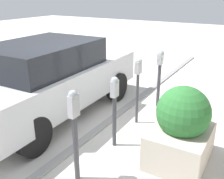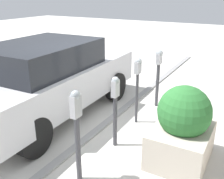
{
  "view_description": "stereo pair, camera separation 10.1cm",
  "coord_description": "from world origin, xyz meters",
  "px_view_note": "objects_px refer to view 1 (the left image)",
  "views": [
    {
      "loc": [
        -4.04,
        -2.55,
        2.62
      ],
      "look_at": [
        0.0,
        -0.14,
        0.86
      ],
      "focal_mm": 42.0,
      "sensor_mm": 36.0,
      "label": 1
    },
    {
      "loc": [
        -4.09,
        -2.46,
        2.62
      ],
      "look_at": [
        0.0,
        -0.14,
        0.86
      ],
      "focal_mm": 42.0,
      "sensor_mm": 36.0,
      "label": 2
    }
  ],
  "objects_px": {
    "parking_meter_second": "(114,102)",
    "planter_box": "(181,129)",
    "parking_meter_nearest": "(75,125)",
    "parked_car_front": "(49,77)",
    "parking_meter_fourth": "(160,69)",
    "parking_meter_middle": "(138,77)"
  },
  "relations": [
    {
      "from": "parking_meter_nearest",
      "to": "planter_box",
      "type": "bearing_deg",
      "value": -43.27
    },
    {
      "from": "parking_meter_fourth",
      "to": "planter_box",
      "type": "xyz_separation_m",
      "value": [
        -1.89,
        -1.12,
        -0.35
      ]
    },
    {
      "from": "parking_meter_second",
      "to": "parking_meter_nearest",
      "type": "bearing_deg",
      "value": 179.46
    },
    {
      "from": "parking_meter_nearest",
      "to": "parking_meter_second",
      "type": "height_order",
      "value": "parking_meter_nearest"
    },
    {
      "from": "planter_box",
      "to": "parking_meter_second",
      "type": "bearing_deg",
      "value": 97.5
    },
    {
      "from": "parking_meter_second",
      "to": "parked_car_front",
      "type": "xyz_separation_m",
      "value": [
        0.42,
        1.92,
        0.02
      ]
    },
    {
      "from": "parking_meter_nearest",
      "to": "parked_car_front",
      "type": "height_order",
      "value": "parked_car_front"
    },
    {
      "from": "parking_meter_middle",
      "to": "parked_car_front",
      "type": "bearing_deg",
      "value": 107.26
    },
    {
      "from": "parking_meter_fourth",
      "to": "planter_box",
      "type": "distance_m",
      "value": 2.23
    },
    {
      "from": "parking_meter_middle",
      "to": "parking_meter_fourth",
      "type": "bearing_deg",
      "value": -3.72
    },
    {
      "from": "parking_meter_second",
      "to": "planter_box",
      "type": "bearing_deg",
      "value": -82.5
    },
    {
      "from": "parking_meter_nearest",
      "to": "planter_box",
      "type": "xyz_separation_m",
      "value": [
        1.23,
        -1.15,
        -0.32
      ]
    },
    {
      "from": "parking_meter_nearest",
      "to": "parked_car_front",
      "type": "bearing_deg",
      "value": 51.78
    },
    {
      "from": "parking_meter_second",
      "to": "planter_box",
      "type": "distance_m",
      "value": 1.18
    },
    {
      "from": "parking_meter_middle",
      "to": "parking_meter_fourth",
      "type": "relative_size",
      "value": 1.02
    },
    {
      "from": "parking_meter_middle",
      "to": "planter_box",
      "type": "distance_m",
      "value": 1.53
    },
    {
      "from": "parking_meter_fourth",
      "to": "planter_box",
      "type": "height_order",
      "value": "parking_meter_fourth"
    },
    {
      "from": "parking_meter_nearest",
      "to": "parked_car_front",
      "type": "distance_m",
      "value": 2.43
    },
    {
      "from": "parking_meter_nearest",
      "to": "parked_car_front",
      "type": "xyz_separation_m",
      "value": [
        1.5,
        1.91,
        -0.04
      ]
    },
    {
      "from": "parking_meter_fourth",
      "to": "planter_box",
      "type": "relative_size",
      "value": 1.07
    },
    {
      "from": "parking_meter_nearest",
      "to": "parking_meter_fourth",
      "type": "distance_m",
      "value": 3.12
    },
    {
      "from": "parking_meter_second",
      "to": "parking_meter_middle",
      "type": "distance_m",
      "value": 1.02
    }
  ]
}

